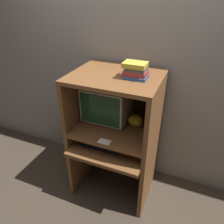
# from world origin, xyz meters

# --- Properties ---
(ground_plane) EXTENTS (12.00, 12.00, 0.00)m
(ground_plane) POSITION_xyz_m (0.00, 0.00, 0.00)
(ground_plane) COLOR #3D3328
(wall_back) EXTENTS (6.00, 0.06, 2.60)m
(wall_back) POSITION_xyz_m (0.00, 0.73, 1.30)
(wall_back) COLOR gray
(wall_back) RESTS_ON ground_plane
(desk_base) EXTENTS (0.81, 0.74, 0.65)m
(desk_base) POSITION_xyz_m (0.00, 0.29, 0.41)
(desk_base) COLOR brown
(desk_base) RESTS_ON ground_plane
(desk_monitor_shelf) EXTENTS (0.81, 0.67, 0.16)m
(desk_monitor_shelf) POSITION_xyz_m (0.00, 0.33, 0.77)
(desk_monitor_shelf) COLOR brown
(desk_monitor_shelf) RESTS_ON desk_base
(hutch_upper) EXTENTS (0.81, 0.67, 0.54)m
(hutch_upper) POSITION_xyz_m (0.00, 0.36, 1.17)
(hutch_upper) COLOR brown
(hutch_upper) RESTS_ON desk_monitor_shelf
(crt_monitor) EXTENTS (0.44, 0.39, 0.36)m
(crt_monitor) POSITION_xyz_m (-0.13, 0.43, 1.00)
(crt_monitor) COLOR beige
(crt_monitor) RESTS_ON desk_monitor_shelf
(keyboard) EXTENTS (0.44, 0.13, 0.03)m
(keyboard) POSITION_xyz_m (-0.10, 0.15, 0.66)
(keyboard) COLOR black
(keyboard) RESTS_ON desk_base
(mouse) EXTENTS (0.06, 0.04, 0.03)m
(mouse) POSITION_xyz_m (0.17, 0.16, 0.66)
(mouse) COLOR #28282B
(mouse) RESTS_ON desk_base
(snack_bag) EXTENTS (0.15, 0.11, 0.12)m
(snack_bag) POSITION_xyz_m (0.18, 0.40, 0.87)
(snack_bag) COLOR gold
(snack_bag) RESTS_ON desk_monitor_shelf
(book_stack) EXTENTS (0.20, 0.16, 0.14)m
(book_stack) POSITION_xyz_m (0.18, 0.32, 1.42)
(book_stack) COLOR navy
(book_stack) RESTS_ON hutch_upper
(paper_card) EXTENTS (0.11, 0.07, 0.00)m
(paper_card) POSITION_xyz_m (0.01, 0.05, 0.81)
(paper_card) COLOR beige
(paper_card) RESTS_ON desk_monitor_shelf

